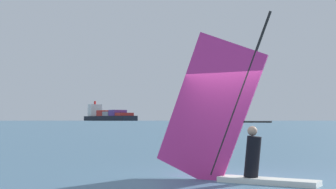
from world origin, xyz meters
name	(u,v)px	position (x,y,z in m)	size (l,w,h in m)	color
ground_plane	(237,179)	(0.00, 0.00, 0.00)	(4000.00, 4000.00, 0.00)	#476B84
windsurfer	(233,135)	(-0.08, -0.41, 1.05)	(3.74, 1.85, 4.03)	white
cargo_ship	(108,116)	(-209.36, 857.85, 8.77)	(120.94, 131.71, 36.93)	black
distant_headland	(154,113)	(-252.99, 1724.05, 25.80)	(703.58, 343.92, 51.59)	#4C564C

